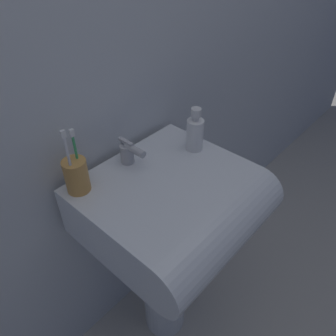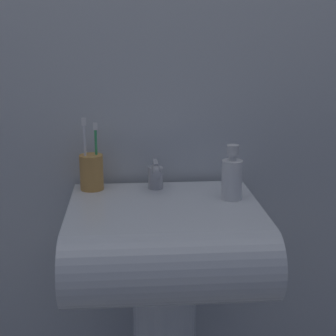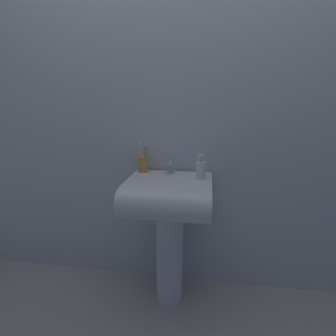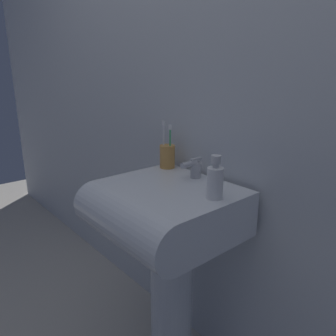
# 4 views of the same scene
# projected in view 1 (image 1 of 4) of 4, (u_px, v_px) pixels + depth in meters

# --- Properties ---
(ground_plane) EXTENTS (6.00, 6.00, 0.00)m
(ground_plane) POSITION_uv_depth(u_px,v_px,m) (165.00, 318.00, 1.47)
(ground_plane) COLOR #ADA89E
(ground_plane) RESTS_ON ground
(wall_back) EXTENTS (5.00, 0.05, 2.40)m
(wall_back) POSITION_uv_depth(u_px,v_px,m) (95.00, 27.00, 0.85)
(wall_back) COLOR silver
(wall_back) RESTS_ON ground
(sink_pedestal) EXTENTS (0.17, 0.17, 0.65)m
(sink_pedestal) POSITION_uv_depth(u_px,v_px,m) (164.00, 276.00, 1.27)
(sink_pedestal) COLOR white
(sink_pedestal) RESTS_ON ground
(sink_basin) EXTENTS (0.49, 0.47, 0.17)m
(sink_basin) POSITION_uv_depth(u_px,v_px,m) (178.00, 208.00, 0.98)
(sink_basin) COLOR white
(sink_basin) RESTS_ON sink_pedestal
(faucet) EXTENTS (0.04, 0.10, 0.08)m
(faucet) POSITION_uv_depth(u_px,v_px,m) (129.00, 152.00, 0.99)
(faucet) COLOR #B7B7BC
(faucet) RESTS_ON sink_basin
(toothbrush_cup) EXTENTS (0.07, 0.07, 0.20)m
(toothbrush_cup) POSITION_uv_depth(u_px,v_px,m) (76.00, 175.00, 0.89)
(toothbrush_cup) COLOR #D19347
(toothbrush_cup) RESTS_ON sink_basin
(soap_bottle) EXTENTS (0.05, 0.05, 0.15)m
(soap_bottle) POSITION_uv_depth(u_px,v_px,m) (195.00, 133.00, 1.04)
(soap_bottle) COLOR white
(soap_bottle) RESTS_ON sink_basin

